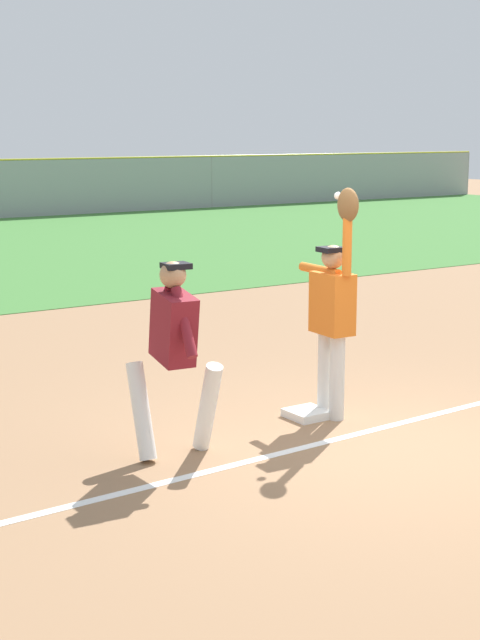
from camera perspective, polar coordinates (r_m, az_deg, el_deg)
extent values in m
plane|color=#936D4C|center=(8.96, 7.62, -7.27)|extent=(74.48, 74.48, 0.00)
cube|color=white|center=(9.70, 3.97, -5.51)|extent=(0.38, 0.38, 0.08)
cylinder|color=silver|center=(9.73, 5.03, -3.13)|extent=(0.16, 0.16, 0.85)
cylinder|color=silver|center=(9.57, 5.72, -3.38)|extent=(0.16, 0.16, 0.85)
cube|color=orange|center=(9.49, 5.45, 0.99)|extent=(0.29, 0.45, 0.60)
sphere|color=tan|center=(9.43, 5.50, 3.71)|extent=(0.24, 0.24, 0.23)
cube|color=black|center=(9.40, 5.35, 4.15)|extent=(0.23, 0.21, 0.05)
cylinder|color=orange|center=(9.23, 6.31, 4.51)|extent=(0.10, 0.10, 0.62)
cylinder|color=orange|center=(9.62, 4.72, 2.94)|extent=(0.13, 0.62, 0.09)
ellipsoid|color=brown|center=(9.20, 6.36, 6.74)|extent=(0.16, 0.29, 0.32)
cylinder|color=white|center=(8.53, -1.91, -5.13)|extent=(0.19, 0.45, 0.85)
cylinder|color=white|center=(8.45, -5.82, -5.34)|extent=(0.19, 0.45, 0.85)
cube|color=maroon|center=(8.31, -3.92, -0.44)|extent=(0.31, 0.55, 0.66)
sphere|color=tan|center=(8.24, -3.96, 2.67)|extent=(0.25, 0.25, 0.23)
cube|color=black|center=(8.24, -3.77, 3.20)|extent=(0.24, 0.22, 0.05)
cylinder|color=maroon|center=(8.50, -4.53, 0.37)|extent=(0.13, 0.41, 0.58)
cylinder|color=maroon|center=(8.10, -3.30, -0.14)|extent=(0.13, 0.41, 0.58)
sphere|color=white|center=(9.49, 5.77, 7.27)|extent=(0.07, 0.07, 0.07)
cylinder|color=gray|center=(35.95, -1.69, 8.08)|extent=(0.08, 0.08, 1.84)
cylinder|color=gray|center=(44.48, 13.23, 8.37)|extent=(0.08, 0.08, 1.84)
cube|color=#1E6B33|center=(35.60, -13.74, 7.18)|extent=(4.45, 2.01, 0.55)
cube|color=#2D333D|center=(35.57, -13.77, 7.95)|extent=(2.24, 1.80, 0.40)
cylinder|color=black|center=(37.04, -12.16, 6.97)|extent=(0.61, 0.24, 0.60)
cylinder|color=black|center=(35.31, -10.94, 6.82)|extent=(0.61, 0.24, 0.60)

